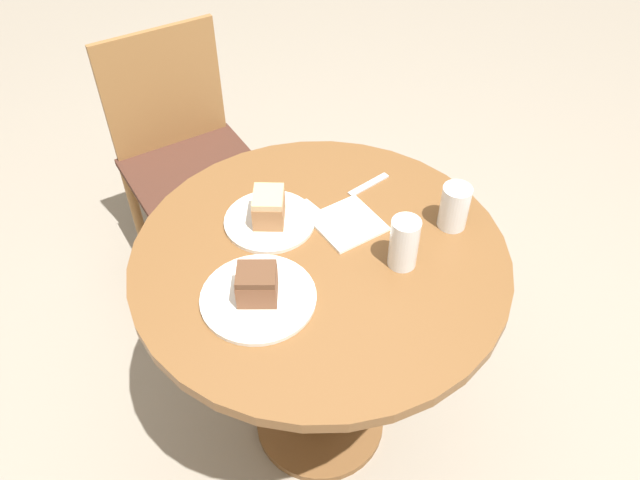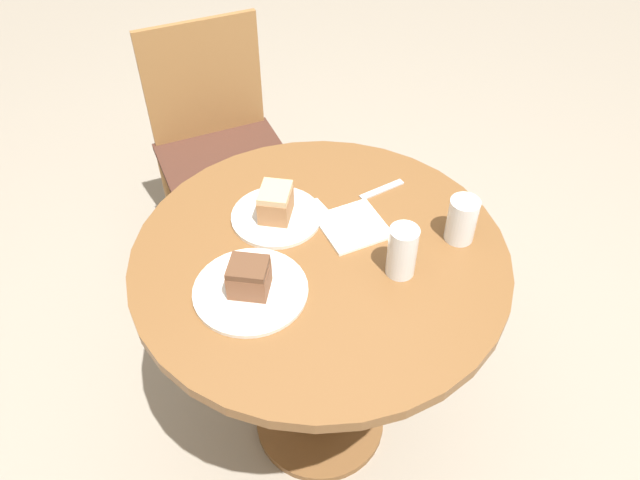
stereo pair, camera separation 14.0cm
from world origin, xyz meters
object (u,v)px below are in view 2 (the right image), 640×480
(chair, at_px, (221,148))
(plate_far, at_px, (251,291))
(cake_slice_far, at_px, (249,277))
(glass_lemonade, at_px, (402,254))
(cake_slice_near, at_px, (276,203))
(plate_near, at_px, (276,216))
(glass_water, at_px, (461,222))

(chair, height_order, plate_far, chair)
(cake_slice_far, relative_size, glass_lemonade, 0.88)
(plate_far, distance_m, cake_slice_far, 0.04)
(chair, relative_size, cake_slice_far, 7.88)
(plate_far, xyz_separation_m, cake_slice_near, (0.17, 0.18, 0.04))
(chair, xyz_separation_m, glass_lemonade, (-0.02, -1.02, 0.36))
(cake_slice_near, height_order, cake_slice_far, cake_slice_near)
(chair, relative_size, cake_slice_near, 7.75)
(chair, bearing_deg, cake_slice_near, -93.98)
(chair, xyz_separation_m, plate_far, (-0.33, -0.90, 0.31))
(plate_near, distance_m, cake_slice_near, 0.04)
(glass_lemonade, bearing_deg, cake_slice_far, 158.05)
(cake_slice_near, height_order, glass_water, glass_water)
(chair, height_order, glass_lemonade, glass_lemonade)
(chair, distance_m, glass_water, 1.08)
(glass_lemonade, height_order, glass_water, glass_lemonade)
(glass_water, bearing_deg, cake_slice_near, 138.43)
(chair, height_order, cake_slice_near, chair)
(plate_far, relative_size, cake_slice_near, 2.20)
(cake_slice_far, bearing_deg, plate_far, -14.04)
(cake_slice_far, xyz_separation_m, glass_lemonade, (0.31, -0.12, 0.01))
(plate_far, relative_size, cake_slice_far, 2.24)
(cake_slice_near, xyz_separation_m, glass_water, (0.33, -0.29, 0.00))
(chair, distance_m, plate_near, 0.80)
(cake_slice_far, distance_m, glass_water, 0.50)
(cake_slice_near, distance_m, cake_slice_far, 0.24)
(cake_slice_near, bearing_deg, glass_lemonade, -64.47)
(chair, relative_size, glass_lemonade, 6.93)
(plate_near, xyz_separation_m, glass_lemonade, (0.14, -0.30, 0.05))
(plate_near, bearing_deg, cake_slice_near, 97.13)
(chair, xyz_separation_m, glass_water, (0.16, -1.01, 0.35))
(chair, bearing_deg, glass_lemonade, -82.20)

